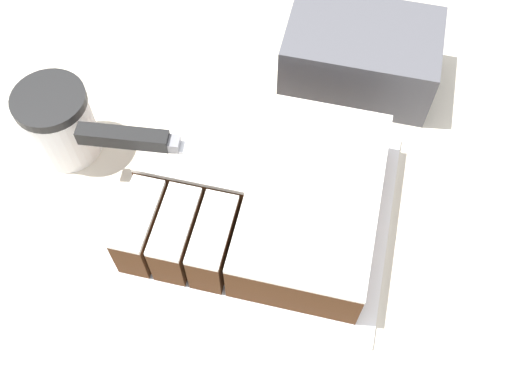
# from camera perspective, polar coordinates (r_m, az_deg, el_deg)

# --- Properties ---
(ground_plane) EXTENTS (8.00, 8.00, 0.00)m
(ground_plane) POSITION_cam_1_polar(r_m,az_deg,el_deg) (1.68, 1.28, -17.48)
(ground_plane) COLOR #4C4742
(countertop) EXTENTS (1.40, 1.10, 0.91)m
(countertop) POSITION_cam_1_polar(r_m,az_deg,el_deg) (1.24, 1.69, -12.82)
(countertop) COLOR beige
(countertop) RESTS_ON ground_plane
(cake_board) EXTENTS (0.36, 0.32, 0.01)m
(cake_board) POSITION_cam_1_polar(r_m,az_deg,el_deg) (0.83, 0.00, -1.53)
(cake_board) COLOR white
(cake_board) RESTS_ON countertop
(cake) EXTENTS (0.31, 0.27, 0.08)m
(cake) POSITION_cam_1_polar(r_m,az_deg,el_deg) (0.79, 0.28, 0.12)
(cake) COLOR #472814
(cake) RESTS_ON cake_board
(knife) EXTENTS (0.33, 0.06, 0.02)m
(knife) POSITION_cam_1_polar(r_m,az_deg,el_deg) (0.78, -10.40, 4.87)
(knife) COLOR silver
(knife) RESTS_ON cake
(coffee_cup) EXTENTS (0.10, 0.10, 0.11)m
(coffee_cup) POSITION_cam_1_polar(r_m,az_deg,el_deg) (0.88, -18.24, 6.28)
(coffee_cup) COLOR white
(coffee_cup) RESTS_ON countertop
(storage_box) EXTENTS (0.22, 0.15, 0.10)m
(storage_box) POSITION_cam_1_polar(r_m,az_deg,el_deg) (0.94, 9.88, 12.72)
(storage_box) COLOR #47474C
(storage_box) RESTS_ON countertop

